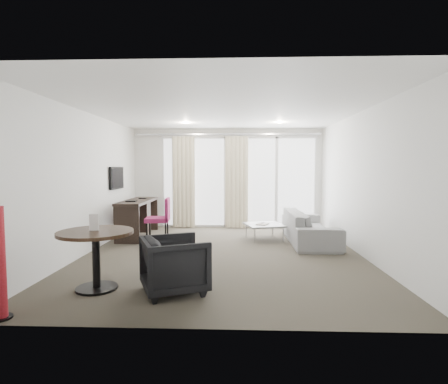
{
  "coord_description": "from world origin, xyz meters",
  "views": [
    {
      "loc": [
        0.27,
        -6.31,
        1.58
      ],
      "look_at": [
        0.0,
        0.6,
        1.1
      ],
      "focal_mm": 28.0,
      "sensor_mm": 36.0,
      "label": 1
    }
  ],
  "objects_px": {
    "rattan_chair_b": "(292,208)",
    "desk_chair": "(157,220)",
    "coffee_table": "(264,232)",
    "rattan_chair_a": "(253,207)",
    "round_table": "(96,260)",
    "tub_armchair": "(175,264)",
    "sofa": "(309,226)",
    "desk": "(138,218)"
  },
  "relations": [
    {
      "from": "rattan_chair_b",
      "to": "desk_chair",
      "type": "bearing_deg",
      "value": -117.24
    },
    {
      "from": "desk_chair",
      "to": "coffee_table",
      "type": "relative_size",
      "value": 1.23
    },
    {
      "from": "desk_chair",
      "to": "rattan_chair_a",
      "type": "distance_m",
      "value": 3.78
    },
    {
      "from": "round_table",
      "to": "rattan_chair_b",
      "type": "height_order",
      "value": "round_table"
    },
    {
      "from": "tub_armchair",
      "to": "sofa",
      "type": "bearing_deg",
      "value": -60.12
    },
    {
      "from": "tub_armchair",
      "to": "coffee_table",
      "type": "xyz_separation_m",
      "value": [
        1.39,
        3.3,
        -0.18
      ]
    },
    {
      "from": "tub_armchair",
      "to": "rattan_chair_b",
      "type": "distance_m",
      "value": 6.62
    },
    {
      "from": "round_table",
      "to": "rattan_chair_b",
      "type": "distance_m",
      "value": 7.01
    },
    {
      "from": "desk_chair",
      "to": "rattan_chair_b",
      "type": "distance_m",
      "value": 4.62
    },
    {
      "from": "tub_armchair",
      "to": "rattan_chair_b",
      "type": "xyz_separation_m",
      "value": [
        2.44,
        6.15,
        0.03
      ]
    },
    {
      "from": "round_table",
      "to": "desk_chair",
      "type": "bearing_deg",
      "value": 87.41
    },
    {
      "from": "sofa",
      "to": "coffee_table",
      "type": "bearing_deg",
      "value": 79.13
    },
    {
      "from": "desk_chair",
      "to": "sofa",
      "type": "relative_size",
      "value": 0.42
    },
    {
      "from": "sofa",
      "to": "rattan_chair_b",
      "type": "bearing_deg",
      "value": -2.02
    },
    {
      "from": "sofa",
      "to": "tub_armchair",
      "type": "bearing_deg",
      "value": 143.2
    },
    {
      "from": "desk",
      "to": "desk_chair",
      "type": "height_order",
      "value": "desk_chair"
    },
    {
      "from": "rattan_chair_a",
      "to": "rattan_chair_b",
      "type": "height_order",
      "value": "rattan_chair_a"
    },
    {
      "from": "rattan_chair_b",
      "to": "sofa",
      "type": "bearing_deg",
      "value": -72.82
    },
    {
      "from": "desk_chair",
      "to": "rattan_chair_b",
      "type": "relative_size",
      "value": 1.24
    },
    {
      "from": "desk",
      "to": "round_table",
      "type": "distance_m",
      "value": 3.56
    },
    {
      "from": "round_table",
      "to": "sofa",
      "type": "bearing_deg",
      "value": 42.22
    },
    {
      "from": "coffee_table",
      "to": "rattan_chair_a",
      "type": "distance_m",
      "value": 2.77
    },
    {
      "from": "desk",
      "to": "coffee_table",
      "type": "xyz_separation_m",
      "value": [
        2.89,
        -0.29,
        -0.24
      ]
    },
    {
      "from": "round_table",
      "to": "tub_armchair",
      "type": "bearing_deg",
      "value": -3.43
    },
    {
      "from": "sofa",
      "to": "desk_chair",
      "type": "bearing_deg",
      "value": 92.58
    },
    {
      "from": "desk_chair",
      "to": "coffee_table",
      "type": "height_order",
      "value": "desk_chair"
    },
    {
      "from": "round_table",
      "to": "coffee_table",
      "type": "bearing_deg",
      "value": 53.21
    },
    {
      "from": "tub_armchair",
      "to": "coffee_table",
      "type": "bearing_deg",
      "value": -46.1
    },
    {
      "from": "coffee_table",
      "to": "sofa",
      "type": "relative_size",
      "value": 0.34
    },
    {
      "from": "coffee_table",
      "to": "rattan_chair_b",
      "type": "bearing_deg",
      "value": 69.71
    },
    {
      "from": "round_table",
      "to": "tub_armchair",
      "type": "distance_m",
      "value": 1.04
    },
    {
      "from": "desk",
      "to": "sofa",
      "type": "relative_size",
      "value": 0.79
    },
    {
      "from": "coffee_table",
      "to": "sofa",
      "type": "xyz_separation_m",
      "value": [
        0.95,
        -0.18,
        0.16
      ]
    },
    {
      "from": "desk",
      "to": "tub_armchair",
      "type": "relative_size",
      "value": 2.27
    },
    {
      "from": "round_table",
      "to": "rattan_chair_a",
      "type": "bearing_deg",
      "value": 68.98
    },
    {
      "from": "tub_armchair",
      "to": "desk_chair",
      "type": "bearing_deg",
      "value": -6.4
    },
    {
      "from": "desk_chair",
      "to": "coffee_table",
      "type": "xyz_separation_m",
      "value": [
        2.29,
        0.33,
        -0.3
      ]
    },
    {
      "from": "desk",
      "to": "rattan_chair_b",
      "type": "distance_m",
      "value": 4.7
    },
    {
      "from": "sofa",
      "to": "rattan_chair_a",
      "type": "relative_size",
      "value": 2.77
    },
    {
      "from": "desk",
      "to": "tub_armchair",
      "type": "xyz_separation_m",
      "value": [
        1.5,
        -3.59,
        -0.06
      ]
    },
    {
      "from": "desk_chair",
      "to": "sofa",
      "type": "bearing_deg",
      "value": -2.63
    },
    {
      "from": "desk",
      "to": "coffee_table",
      "type": "distance_m",
      "value": 2.91
    }
  ]
}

